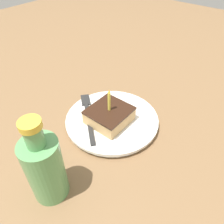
{
  "coord_description": "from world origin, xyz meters",
  "views": [
    {
      "loc": [
        0.24,
        -0.34,
        0.41
      ],
      "look_at": [
        -0.03,
        -0.01,
        0.04
      ],
      "focal_mm": 35.0,
      "sensor_mm": 36.0,
      "label": 1
    }
  ],
  "objects_px": {
    "plate": "(112,120)",
    "bottle": "(45,168)",
    "cake_slice": "(109,115)",
    "fork": "(88,114)"
  },
  "relations": [
    {
      "from": "plate",
      "to": "fork",
      "type": "height_order",
      "value": "fork"
    },
    {
      "from": "plate",
      "to": "cake_slice",
      "type": "distance_m",
      "value": 0.03
    },
    {
      "from": "fork",
      "to": "bottle",
      "type": "height_order",
      "value": "bottle"
    },
    {
      "from": "cake_slice",
      "to": "bottle",
      "type": "bearing_deg",
      "value": -82.31
    },
    {
      "from": "bottle",
      "to": "fork",
      "type": "bearing_deg",
      "value": 114.46
    },
    {
      "from": "cake_slice",
      "to": "bottle",
      "type": "xyz_separation_m",
      "value": [
        0.03,
        -0.21,
        0.04
      ]
    },
    {
      "from": "cake_slice",
      "to": "fork",
      "type": "distance_m",
      "value": 0.06
    },
    {
      "from": "cake_slice",
      "to": "bottle",
      "type": "distance_m",
      "value": 0.22
    },
    {
      "from": "plate",
      "to": "fork",
      "type": "relative_size",
      "value": 1.51
    },
    {
      "from": "plate",
      "to": "bottle",
      "type": "distance_m",
      "value": 0.24
    }
  ]
}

